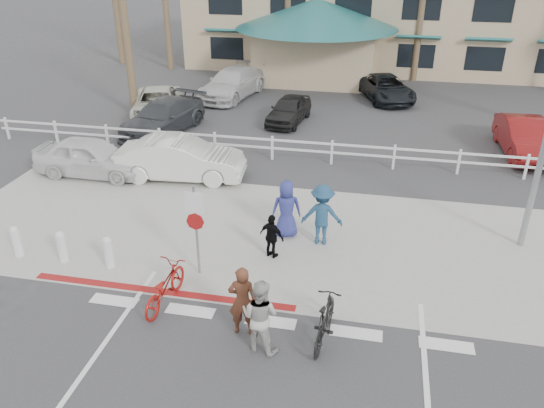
% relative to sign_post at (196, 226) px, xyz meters
% --- Properties ---
extents(ground, '(140.00, 140.00, 0.00)m').
position_rel_sign_post_xyz_m(ground, '(2.30, -2.20, -1.45)').
color(ground, '#333335').
extents(bike_path, '(12.00, 16.00, 0.01)m').
position_rel_sign_post_xyz_m(bike_path, '(2.30, -4.20, -1.45)').
color(bike_path, '#333335').
rests_on(bike_path, ground).
extents(sidewalk_plaza, '(22.00, 7.00, 0.01)m').
position_rel_sign_post_xyz_m(sidewalk_plaza, '(2.30, 2.30, -1.44)').
color(sidewalk_plaza, gray).
rests_on(sidewalk_plaza, ground).
extents(cross_street, '(40.00, 5.00, 0.01)m').
position_rel_sign_post_xyz_m(cross_street, '(2.30, 6.30, -1.45)').
color(cross_street, '#333335').
rests_on(cross_street, ground).
extents(parking_lot, '(50.00, 16.00, 0.01)m').
position_rel_sign_post_xyz_m(parking_lot, '(2.30, 15.80, -1.45)').
color(parking_lot, '#333335').
rests_on(parking_lot, ground).
extents(curb_red, '(7.00, 0.25, 0.02)m').
position_rel_sign_post_xyz_m(curb_red, '(-0.70, -1.00, -1.44)').
color(curb_red, maroon).
rests_on(curb_red, ground).
extents(rail_fence, '(29.40, 0.16, 1.00)m').
position_rel_sign_post_xyz_m(rail_fence, '(2.80, 8.30, -0.95)').
color(rail_fence, silver).
rests_on(rail_fence, ground).
extents(sign_post, '(0.50, 0.10, 2.90)m').
position_rel_sign_post_xyz_m(sign_post, '(0.00, 0.00, 0.00)').
color(sign_post, gray).
rests_on(sign_post, ground).
extents(bollard_0, '(0.26, 0.26, 0.95)m').
position_rel_sign_post_xyz_m(bollard_0, '(-2.50, -0.20, -0.97)').
color(bollard_0, silver).
rests_on(bollard_0, ground).
extents(bollard_1, '(0.26, 0.26, 0.95)m').
position_rel_sign_post_xyz_m(bollard_1, '(-3.90, -0.20, -0.97)').
color(bollard_1, silver).
rests_on(bollard_1, ground).
extents(bollard_2, '(0.26, 0.26, 0.95)m').
position_rel_sign_post_xyz_m(bollard_2, '(-5.30, -0.20, -0.97)').
color(bollard_2, silver).
rests_on(bollard_2, ground).
extents(bike_red, '(0.87, 1.99, 1.02)m').
position_rel_sign_post_xyz_m(bike_red, '(-0.39, -1.43, -0.94)').
color(bike_red, maroon).
rests_on(bike_red, ground).
extents(rider_red, '(0.70, 0.51, 1.77)m').
position_rel_sign_post_xyz_m(rider_red, '(1.75, -2.06, -0.57)').
color(rider_red, '#582E1D').
rests_on(rider_red, ground).
extents(bike_black, '(0.74, 1.89, 1.11)m').
position_rel_sign_post_xyz_m(bike_black, '(3.60, -1.96, -0.90)').
color(bike_black, black).
rests_on(bike_black, ground).
extents(rider_black, '(1.00, 0.86, 1.77)m').
position_rel_sign_post_xyz_m(rider_black, '(2.25, -2.49, -0.56)').
color(rider_black, '#B1B0A9').
rests_on(rider_black, ground).
extents(pedestrian_a, '(1.23, 0.74, 1.86)m').
position_rel_sign_post_xyz_m(pedestrian_a, '(3.01, 2.25, -0.52)').
color(pedestrian_a, navy).
rests_on(pedestrian_a, ground).
extents(pedestrian_child, '(0.84, 0.61, 1.33)m').
position_rel_sign_post_xyz_m(pedestrian_child, '(1.75, 1.19, -0.78)').
color(pedestrian_child, black).
rests_on(pedestrian_child, ground).
extents(pedestrian_b, '(0.99, 0.77, 1.80)m').
position_rel_sign_post_xyz_m(pedestrian_b, '(1.93, 2.46, -0.55)').
color(pedestrian_b, navy).
rests_on(pedestrian_b, ground).
extents(car_white_sedan, '(4.84, 2.09, 1.55)m').
position_rel_sign_post_xyz_m(car_white_sedan, '(-2.65, 5.84, -0.67)').
color(car_white_sedan, silver).
rests_on(car_white_sedan, ground).
extents(car_red_compact, '(4.25, 1.72, 1.45)m').
position_rel_sign_post_xyz_m(car_red_compact, '(-6.06, 5.47, -0.73)').
color(car_red_compact, silver).
rests_on(car_red_compact, ground).
extents(lot_car_0, '(3.78, 5.49, 1.39)m').
position_rel_sign_post_xyz_m(lot_car_0, '(-6.36, 12.57, -0.75)').
color(lot_car_0, beige).
rests_on(lot_car_0, ground).
extents(lot_car_1, '(3.13, 5.34, 1.45)m').
position_rel_sign_post_xyz_m(lot_car_1, '(-5.26, 10.55, -0.72)').
color(lot_car_1, '#323539').
rests_on(lot_car_1, ground).
extents(lot_car_2, '(1.98, 3.87, 1.26)m').
position_rel_sign_post_xyz_m(lot_car_2, '(0.12, 13.15, -0.82)').
color(lot_car_2, black).
rests_on(lot_car_2, ground).
extents(lot_car_3, '(1.76, 4.52, 1.47)m').
position_rel_sign_post_xyz_m(lot_car_3, '(10.30, 11.00, -0.72)').
color(lot_car_3, maroon).
rests_on(lot_car_3, ground).
extents(lot_car_4, '(3.21, 5.65, 1.55)m').
position_rel_sign_post_xyz_m(lot_car_4, '(-3.74, 16.93, -0.68)').
color(lot_car_4, silver).
rests_on(lot_car_4, ground).
extents(lot_car_5, '(3.65, 5.17, 1.31)m').
position_rel_sign_post_xyz_m(lot_car_5, '(4.64, 18.10, -0.80)').
color(lot_car_5, black).
rests_on(lot_car_5, ground).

